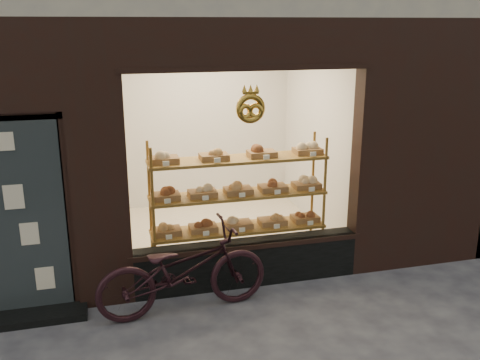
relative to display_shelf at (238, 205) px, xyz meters
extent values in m
cube|color=black|center=(0.00, -0.42, -0.58)|extent=(2.70, 0.25, 0.55)
cube|color=#283031|center=(-2.45, -0.49, 0.24)|extent=(0.90, 0.04, 2.15)
cube|color=black|center=(-2.45, -0.65, -0.82)|extent=(1.15, 0.35, 0.08)
torus|color=gold|center=(0.00, -0.53, 1.29)|extent=(0.33, 0.07, 0.33)
cube|color=brown|center=(0.00, 0.00, -0.81)|extent=(2.20, 0.45, 0.04)
cube|color=brown|center=(0.00, 0.00, -0.31)|extent=(2.20, 0.45, 0.03)
cube|color=brown|center=(0.00, 0.00, 0.14)|extent=(2.20, 0.45, 0.04)
cube|color=brown|center=(0.00, 0.00, 0.59)|extent=(2.20, 0.45, 0.04)
cylinder|color=brown|center=(-1.07, -0.19, -0.01)|extent=(0.04, 0.04, 1.70)
cylinder|color=brown|center=(1.07, -0.19, -0.01)|extent=(0.04, 0.04, 1.70)
cylinder|color=brown|center=(-1.07, 0.20, -0.01)|extent=(0.04, 0.04, 1.70)
cylinder|color=brown|center=(1.07, 0.20, -0.01)|extent=(0.04, 0.04, 1.70)
cube|color=brown|center=(-0.90, 0.00, -0.26)|extent=(0.34, 0.24, 0.07)
sphere|color=#A77A32|center=(-0.90, 0.00, -0.17)|extent=(0.11, 0.11, 0.11)
cube|color=white|center=(-0.90, -0.18, -0.26)|extent=(0.07, 0.01, 0.05)
cube|color=brown|center=(-0.45, 0.00, -0.26)|extent=(0.34, 0.24, 0.07)
sphere|color=brown|center=(-0.45, 0.00, -0.17)|extent=(0.11, 0.11, 0.11)
cube|color=white|center=(-0.45, -0.18, -0.26)|extent=(0.07, 0.01, 0.05)
cube|color=brown|center=(0.00, 0.00, -0.26)|extent=(0.34, 0.24, 0.07)
sphere|color=beige|center=(0.00, 0.00, -0.17)|extent=(0.11, 0.11, 0.11)
cube|color=white|center=(0.00, -0.18, -0.26)|extent=(0.07, 0.01, 0.05)
cube|color=brown|center=(0.45, 0.00, -0.26)|extent=(0.34, 0.24, 0.07)
sphere|color=#A77A32|center=(0.45, 0.00, -0.17)|extent=(0.11, 0.11, 0.11)
cube|color=white|center=(0.45, -0.18, -0.26)|extent=(0.07, 0.01, 0.05)
cube|color=brown|center=(0.90, 0.00, -0.26)|extent=(0.34, 0.24, 0.07)
sphere|color=brown|center=(0.90, 0.00, -0.17)|extent=(0.11, 0.11, 0.11)
cube|color=white|center=(0.90, -0.18, -0.26)|extent=(0.08, 0.01, 0.05)
cube|color=brown|center=(-0.90, 0.00, 0.19)|extent=(0.34, 0.24, 0.07)
sphere|color=brown|center=(-0.90, 0.00, 0.28)|extent=(0.11, 0.11, 0.11)
cube|color=white|center=(-0.90, -0.18, 0.19)|extent=(0.07, 0.01, 0.06)
cube|color=brown|center=(-0.45, 0.00, 0.19)|extent=(0.34, 0.24, 0.07)
sphere|color=beige|center=(-0.45, 0.00, 0.28)|extent=(0.11, 0.11, 0.11)
cube|color=white|center=(-0.45, -0.18, 0.19)|extent=(0.07, 0.01, 0.06)
cube|color=brown|center=(0.00, 0.00, 0.19)|extent=(0.34, 0.24, 0.07)
sphere|color=#A77A32|center=(0.00, 0.00, 0.28)|extent=(0.11, 0.11, 0.11)
cube|color=white|center=(0.00, -0.18, 0.19)|extent=(0.07, 0.01, 0.06)
cube|color=brown|center=(0.45, 0.00, 0.19)|extent=(0.34, 0.24, 0.07)
sphere|color=brown|center=(0.45, 0.00, 0.28)|extent=(0.11, 0.11, 0.11)
cube|color=white|center=(0.45, -0.18, 0.19)|extent=(0.07, 0.01, 0.06)
cube|color=brown|center=(0.90, 0.00, 0.19)|extent=(0.34, 0.24, 0.07)
sphere|color=beige|center=(0.90, 0.00, 0.28)|extent=(0.11, 0.11, 0.11)
cube|color=white|center=(0.90, -0.18, 0.19)|extent=(0.08, 0.01, 0.06)
cube|color=brown|center=(-0.90, 0.00, 0.64)|extent=(0.34, 0.24, 0.07)
sphere|color=beige|center=(-0.90, 0.00, 0.73)|extent=(0.11, 0.11, 0.11)
cube|color=white|center=(-0.90, -0.18, 0.64)|extent=(0.07, 0.01, 0.06)
cube|color=brown|center=(-0.30, 0.00, 0.64)|extent=(0.34, 0.24, 0.07)
sphere|color=#A77A32|center=(-0.30, 0.00, 0.73)|extent=(0.11, 0.11, 0.11)
cube|color=white|center=(-0.30, -0.18, 0.64)|extent=(0.08, 0.01, 0.06)
cube|color=brown|center=(0.30, 0.00, 0.64)|extent=(0.34, 0.24, 0.07)
sphere|color=brown|center=(0.30, 0.00, 0.73)|extent=(0.11, 0.11, 0.11)
cube|color=white|center=(0.30, -0.18, 0.64)|extent=(0.07, 0.01, 0.06)
cube|color=brown|center=(0.90, 0.00, 0.64)|extent=(0.34, 0.24, 0.07)
sphere|color=beige|center=(0.90, 0.00, 0.73)|extent=(0.11, 0.11, 0.11)
cube|color=white|center=(0.90, -0.18, 0.64)|extent=(0.08, 0.01, 0.06)
imported|color=black|center=(-0.85, -0.88, -0.37)|extent=(1.93, 0.83, 0.98)
camera|label=1|loc=(-1.60, -6.09, 2.18)|focal=40.00mm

